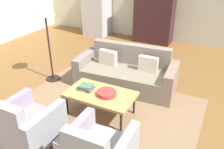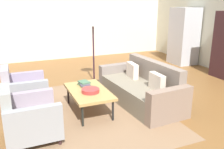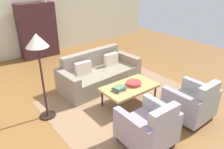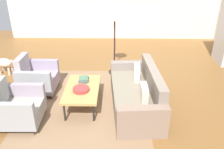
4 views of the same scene
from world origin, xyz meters
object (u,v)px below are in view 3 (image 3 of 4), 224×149
(couch, at_px, (98,74))
(armchair_right, at_px, (192,104))
(fruit_bowl, at_px, (134,83))
(armchair_left, at_px, (149,129))
(cabinet, at_px, (38,31))
(coffee_table, at_px, (129,88))
(floor_lamp, at_px, (38,49))
(book_stack, at_px, (119,88))

(couch, distance_m, armchair_right, 2.43)
(fruit_bowl, bearing_deg, armchair_left, -121.85)
(cabinet, bearing_deg, fruit_bowl, -82.86)
(coffee_table, xyz_separation_m, floor_lamp, (-1.63, 0.66, 1.04))
(fruit_bowl, xyz_separation_m, cabinet, (-0.52, 4.19, 0.43))
(coffee_table, height_order, armchair_right, armchair_right)
(fruit_bowl, bearing_deg, armchair_right, -67.74)
(armchair_left, height_order, fruit_bowl, armchair_left)
(armchair_right, bearing_deg, floor_lamp, 139.56)
(couch, bearing_deg, coffee_table, 86.15)
(armchair_right, bearing_deg, fruit_bowl, 111.15)
(coffee_table, bearing_deg, armchair_left, -117.25)
(armchair_right, bearing_deg, couch, 103.37)
(couch, relative_size, cabinet, 1.20)
(armchair_right, height_order, floor_lamp, floor_lamp)
(couch, height_order, armchair_right, armchair_right)
(couch, xyz_separation_m, cabinet, (-0.39, 3.00, 0.61))
(book_stack, relative_size, floor_lamp, 0.17)
(armchair_left, relative_size, floor_lamp, 0.51)
(floor_lamp, bearing_deg, armchair_left, -60.63)
(armchair_left, distance_m, cabinet, 5.39)
(coffee_table, bearing_deg, floor_lamp, 157.93)
(armchair_right, height_order, book_stack, armchair_right)
(armchair_right, height_order, cabinet, cabinet)
(armchair_right, bearing_deg, coffee_table, 116.16)
(armchair_right, xyz_separation_m, cabinet, (-1.00, 5.36, 0.56))
(armchair_right, relative_size, book_stack, 3.05)
(fruit_bowl, bearing_deg, coffee_table, -180.00)
(armchair_left, bearing_deg, fruit_bowl, 58.83)
(fruit_bowl, height_order, book_stack, book_stack)
(cabinet, bearing_deg, floor_lamp, -109.18)
(couch, relative_size, fruit_bowl, 6.51)
(armchair_left, relative_size, fruit_bowl, 2.65)
(cabinet, bearing_deg, book_stack, -88.48)
(cabinet, xyz_separation_m, floor_lamp, (-1.23, -3.53, 0.54))
(book_stack, bearing_deg, fruit_bowl, -0.32)
(armchair_left, relative_size, armchair_right, 1.00)
(couch, relative_size, floor_lamp, 1.26)
(armchair_left, relative_size, cabinet, 0.49)
(cabinet, bearing_deg, armchair_right, -79.40)
(armchair_left, xyz_separation_m, fruit_bowl, (0.72, 1.17, 0.13))
(armchair_left, xyz_separation_m, armchair_right, (1.20, 0.00, 0.00))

